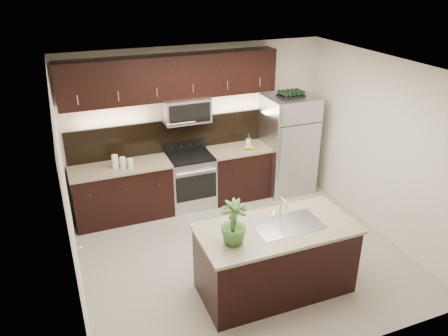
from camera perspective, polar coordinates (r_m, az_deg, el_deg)
name	(u,v)px	position (r m, az deg, el deg)	size (l,w,h in m)	color
ground	(243,254)	(6.52, 2.46, -11.19)	(4.50, 4.50, 0.00)	gray
room_walls	(238,149)	(5.61, 1.89, 2.45)	(4.52, 4.02, 2.71)	beige
counter_run	(179,182)	(7.51, -5.87, -1.87)	(3.51, 0.65, 0.94)	black
upper_fixtures	(174,84)	(7.06, -6.60, 10.85)	(3.49, 0.40, 1.66)	black
island	(275,259)	(5.68, 6.70, -11.68)	(1.96, 0.96, 0.94)	black
sink_faucet	(288,223)	(5.47, 8.31, -7.17)	(0.84, 0.50, 0.28)	silver
refrigerator	(288,144)	(8.01, 8.32, 3.08)	(0.86, 0.78, 1.78)	#B2B2B7
wine_rack	(291,94)	(7.71, 8.76, 9.58)	(0.44, 0.27, 0.10)	black
plant	(233,223)	(4.95, 1.25, -7.19)	(0.30, 0.30, 0.54)	#315823
canisters	(121,162)	(7.03, -13.31, 0.72)	(0.31, 0.18, 0.22)	silver
french_press	(248,143)	(7.63, 3.19, 3.34)	(0.09, 0.09, 0.26)	silver
bananas	(246,147)	(7.60, 2.90, 2.75)	(0.20, 0.16, 0.06)	gold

